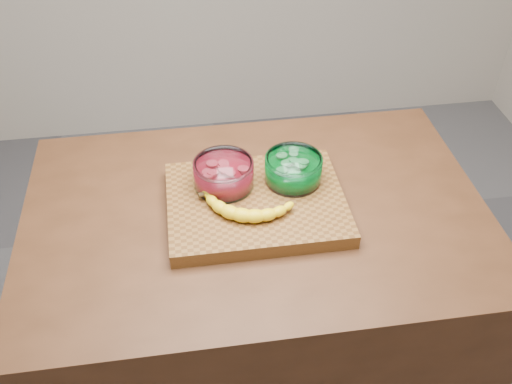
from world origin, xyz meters
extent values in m
cube|color=#482815|center=(0.00, 0.00, 0.45)|extent=(1.20, 0.80, 0.90)
cube|color=brown|center=(0.00, 0.00, 0.92)|extent=(0.45, 0.35, 0.04)
cylinder|color=white|center=(-0.07, 0.06, 0.98)|extent=(0.15, 0.15, 0.07)
cylinder|color=#B4182A|center=(-0.07, 0.06, 0.97)|extent=(0.13, 0.13, 0.04)
cylinder|color=#E44858|center=(-0.07, 0.06, 1.00)|extent=(0.13, 0.13, 0.02)
cylinder|color=white|center=(0.11, 0.06, 0.97)|extent=(0.15, 0.15, 0.07)
cylinder|color=#007D20|center=(0.11, 0.06, 0.96)|extent=(0.13, 0.13, 0.04)
cylinder|color=#5AC16B|center=(0.11, 0.06, 0.99)|extent=(0.12, 0.12, 0.02)
camera|label=1|loc=(-0.16, -1.07, 1.90)|focal=40.00mm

